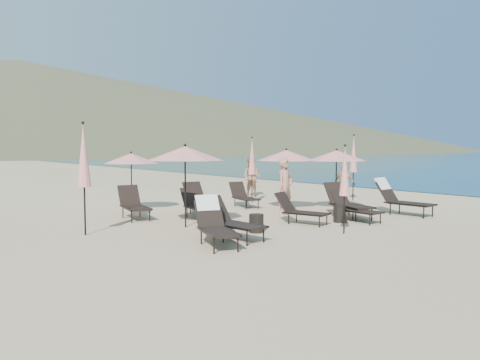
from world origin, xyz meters
TOP-DOWN VIEW (x-y plane):
  - ground at (0.00, 0.00)m, footprint 800.00×800.00m
  - volcanic_headland at (71.37, 302.62)m, footprint 690.00×690.00m
  - lounger_0 at (-4.75, -0.20)m, footprint 1.13×1.81m
  - lounger_1 at (-4.07, 0.08)m, footprint 0.84×1.78m
  - lounger_2 at (-1.19, 0.64)m, footprint 1.01×1.64m
  - lounger_3 at (0.87, 0.64)m, footprint 1.17×1.95m
  - lounger_4 at (0.37, -0.05)m, footprint 0.60×1.56m
  - lounger_5 at (2.72, -0.03)m, footprint 0.81×1.93m
  - lounger_6 at (-4.48, 4.53)m, footprint 0.95×1.80m
  - lounger_7 at (-2.23, 4.17)m, footprint 0.85×1.82m
  - lounger_8 at (-2.87, 3.42)m, footprint 0.81×1.63m
  - lounger_9 at (-0.07, 4.65)m, footprint 0.92×1.63m
  - umbrella_open_0 at (-4.05, 2.19)m, footprint 2.13×2.13m
  - umbrella_open_1 at (0.40, 2.88)m, footprint 2.01×2.01m
  - umbrella_open_2 at (1.75, 1.82)m, footprint 2.00×2.00m
  - umbrella_open_3 at (-3.82, 6.08)m, footprint 1.90×1.90m
  - umbrella_closed_0 at (-1.39, -1.11)m, footprint 0.26×0.26m
  - umbrella_closed_1 at (4.78, 3.51)m, footprint 0.32×0.32m
  - umbrella_closed_2 at (-6.63, 2.73)m, footprint 0.33×0.33m
  - umbrella_closed_3 at (1.06, 5.53)m, footprint 0.31×0.31m
  - side_table_0 at (-3.03, 0.38)m, footprint 0.38×0.38m
  - side_table_1 at (-0.06, 0.14)m, footprint 0.36×0.36m
  - beachgoer_a at (-0.39, 2.10)m, footprint 0.75×0.57m
  - beachgoer_b at (2.48, 7.28)m, footprint 0.95×1.03m
  - beachgoer_c at (3.49, 2.92)m, footprint 0.50×0.97m

SIDE VIEW (x-z plane):
  - ground at x=0.00m, z-range 0.00..0.00m
  - side_table_0 at x=-3.03m, z-range 0.00..0.47m
  - side_table_1 at x=-0.06m, z-range 0.00..0.49m
  - lounger_2 at x=-1.19m, z-range -0.03..0.85m
  - lounger_9 at x=-0.07m, z-range -0.03..0.86m
  - lounger_8 at x=-2.87m, z-range -0.03..0.87m
  - lounger_4 at x=0.37m, z-range -0.03..0.87m
  - lounger_6 at x=-4.48m, z-range -0.03..0.95m
  - lounger_1 at x=-4.07m, z-range -0.03..0.96m
  - lounger_7 at x=-2.23m, z-range -0.03..0.98m
  - lounger_3 at x=0.87m, z-range -0.03..1.02m
  - lounger_0 at x=-4.75m, z-range -0.02..1.04m
  - lounger_5 at x=2.72m, z-range -0.03..1.15m
  - beachgoer_c at x=3.49m, z-range 0.00..1.58m
  - beachgoer_b at x=2.48m, z-range 0.00..1.72m
  - beachgoer_a at x=-0.39m, z-range 0.00..1.84m
  - umbrella_closed_0 at x=-1.39m, z-range 0.44..2.71m
  - umbrella_open_3 at x=-3.82m, z-range 0.79..2.83m
  - umbrella_closed_3 at x=1.06m, z-range 0.51..3.13m
  - umbrella_closed_1 at x=4.78m, z-range 0.53..3.26m
  - umbrella_open_2 at x=1.75m, z-range 0.83..2.98m
  - umbrella_open_1 at x=0.40m, z-range 0.83..2.99m
  - umbrella_closed_2 at x=-6.63m, z-range 0.55..3.38m
  - umbrella_open_0 at x=-4.05m, z-range 0.88..3.17m
  - volcanic_headland at x=71.37m, z-range -1.01..53.99m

